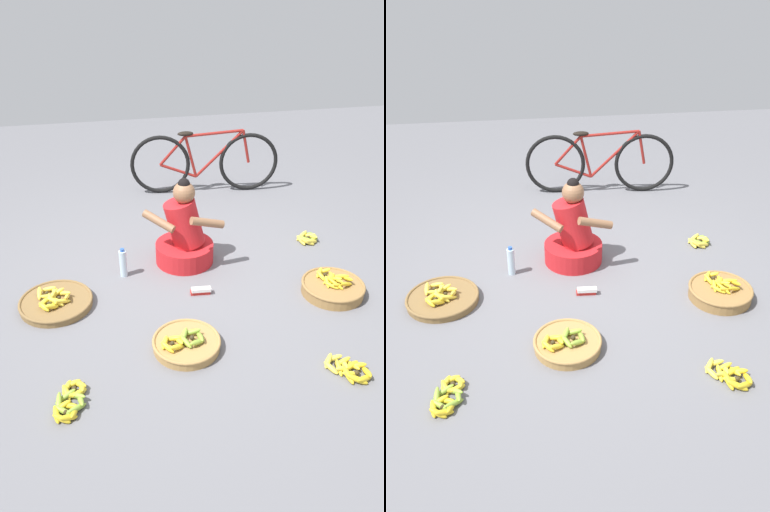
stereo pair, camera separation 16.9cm
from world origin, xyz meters
The scene contains 11 objects.
ground_plane centered at (0.00, 0.00, 0.00)m, with size 10.00×10.00×0.00m, color slate.
vendor_woman_front centered at (0.03, 0.30, 0.26)m, with size 0.69×0.52×0.80m.
bicycle_leaning centered at (0.55, 1.80, 0.36)m, with size 1.70×0.23×0.73m.
banana_basket_back_center centered at (-0.17, -0.86, 0.05)m, with size 0.49×0.49×0.14m.
banana_basket_mid_right centered at (-1.09, -0.17, 0.04)m, with size 0.58×0.58×0.13m.
banana_basket_back_right centered at (1.13, -0.44, 0.06)m, with size 0.51×0.51×0.17m.
loose_bananas_mid_left centered at (-0.97, -1.22, 0.03)m, with size 0.23×0.36×0.09m.
loose_bananas_front_center centered at (1.27, 0.43, 0.03)m, with size 0.24×0.24×0.10m.
loose_bananas_front_right centered at (0.84, -1.31, 0.03)m, with size 0.29×0.31×0.09m.
water_bottle centered at (-0.53, 0.16, 0.13)m, with size 0.06×0.06×0.27m.
packet_carton_stack centered at (0.07, -0.24, 0.03)m, with size 0.17×0.07×0.06m.
Camera 2 is at (-0.49, -3.48, 2.36)m, focal length 34.55 mm.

